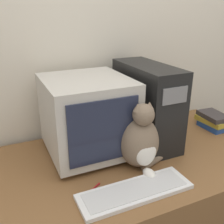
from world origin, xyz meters
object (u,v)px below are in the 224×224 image
Objects in this scene: keyboard at (135,191)px; book_stack at (213,121)px; pen at (89,193)px; computer_tower at (146,104)px; crt_monitor at (87,116)px; cat at (140,141)px.

book_stack reaches higher than keyboard.
book_stack reaches higher than pen.
computer_tower is 0.61m from pen.
computer_tower is at bearing 54.25° from keyboard.
crt_monitor is at bearing 98.03° from keyboard.
keyboard is (-0.29, -0.40, -0.21)m from computer_tower.
cat reaches higher than pen.
keyboard is 0.85m from book_stack.
cat reaches higher than book_stack.
computer_tower is 0.52m from book_stack.
computer_tower reaches higher than crt_monitor.
book_stack is at bearing 16.59° from pen.
keyboard is 2.38× the size of book_stack.
computer_tower is at bearing -1.81° from crt_monitor.
computer_tower is 0.99× the size of keyboard.
cat is at bearing -164.16° from book_stack.
book_stack is 1.53× the size of pen.
cat is at bearing -53.11° from crt_monitor.
book_stack is 0.99m from pen.
cat is at bearing -126.65° from computer_tower.
book_stack is at bearing -4.77° from computer_tower.
crt_monitor is 0.93× the size of computer_tower.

